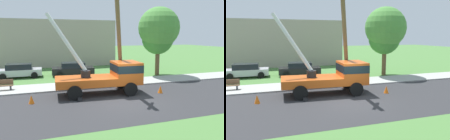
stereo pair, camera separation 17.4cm
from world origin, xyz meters
The scene contains 14 objects.
ground_plane centered at (0.00, 12.00, 0.00)m, with size 120.00×120.00×0.00m, color #477538.
road_asphalt centered at (0.00, 0.00, 0.00)m, with size 80.00×7.90×0.01m, color #2B2B2D.
sidewalk_strip centered at (0.00, 5.43, 0.05)m, with size 80.00×2.95×0.10m, color #9E9E99.
utility_truck centered at (-0.37, 2.31, 1.41)m, with size 6.75×3.21×5.98m.
leaning_utility_pole centered at (0.62, 2.95, 4.25)m, with size 2.22×3.89×8.33m.
traffic_cone_ahead centered at (3.29, 1.08, 0.28)m, with size 0.36×0.36×0.56m, color orange.
traffic_cone_behind centered at (-5.90, 1.41, 0.28)m, with size 0.36×0.36×0.56m, color orange.
traffic_cone_curbside centered at (0.92, 3.77, 0.28)m, with size 0.36×0.36×0.56m, color orange.
parked_sedan_silver centered at (-7.22, 11.17, 0.71)m, with size 4.43×2.06×1.42m.
parked_sedan_black centered at (-1.79, 10.55, 0.71)m, with size 4.55×2.29×1.42m.
park_bench centered at (-8.11, 5.49, 0.46)m, with size 1.60×0.45×0.90m.
roadside_tree_near centered at (7.01, 8.08, 3.94)m, with size 3.38×3.38×5.65m.
roadside_tree_far centered at (6.98, 7.83, 5.10)m, with size 4.37×4.37×7.30m.
lowrise_building_backdrop centered at (-3.55, 20.25, 3.20)m, with size 18.00×6.00×6.40m, color #A5998C.
Camera 2 is at (-5.25, -13.19, 4.35)m, focal length 35.43 mm.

